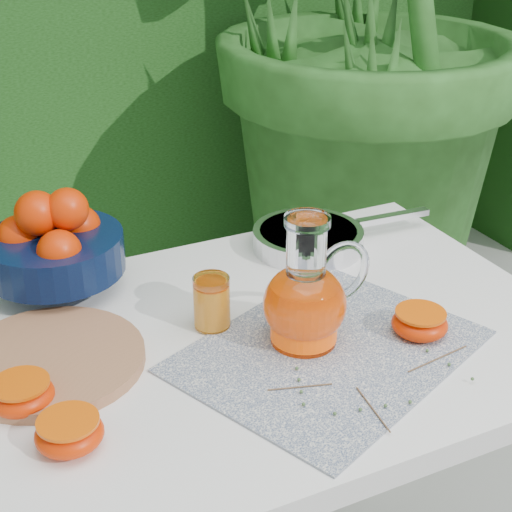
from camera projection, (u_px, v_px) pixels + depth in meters
name	position (u px, v px, depth m)	size (l,w,h in m)	color
white_table	(261.00, 374.00, 1.30)	(1.00, 0.70, 0.75)	white
placemat	(329.00, 351.00, 1.22)	(0.44, 0.34, 0.00)	#0D1F49
cutting_board	(50.00, 360.00, 1.18)	(0.29, 0.29, 0.02)	#A46F4A
fruit_bowl	(53.00, 244.00, 1.35)	(0.25, 0.25, 0.19)	black
juice_pitcher	(306.00, 300.00, 1.20)	(0.19, 0.14, 0.21)	white
juice_tumbler	(212.00, 303.00, 1.26)	(0.08, 0.08, 0.09)	white
saute_pan	(310.00, 238.00, 1.53)	(0.38, 0.23, 0.04)	silver
orange_halves	(185.00, 379.00, 1.12)	(0.71, 0.21, 0.04)	red
thyme_sprigs	(375.00, 382.00, 1.13)	(0.33, 0.18, 0.01)	brown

